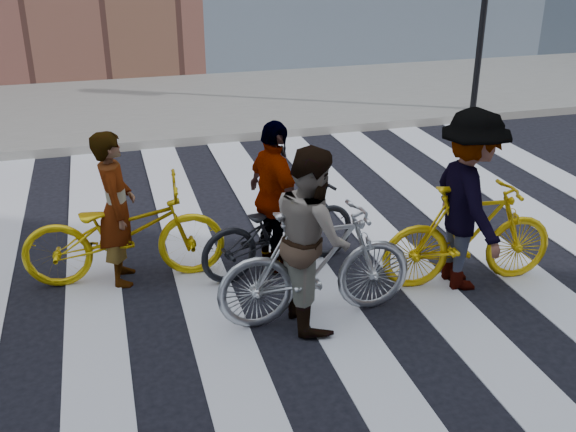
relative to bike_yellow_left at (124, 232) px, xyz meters
name	(u,v)px	position (x,y,z in m)	size (l,w,h in m)	color
ground	(362,276)	(2.39, -0.62, -0.54)	(100.00, 100.00, 0.00)	black
sidewalk_far	(227,102)	(2.39, 6.88, -0.46)	(100.00, 5.00, 0.15)	gray
zebra_crosswalk	(363,276)	(2.39, -0.62, -0.53)	(8.25, 10.00, 0.01)	silver
bike_yellow_left	(124,232)	(0.00, 0.00, 0.00)	(0.71, 2.04, 1.07)	gold
bike_silver_mid	(316,265)	(1.66, -1.26, 0.03)	(0.53, 1.88, 1.13)	#B0B4BA
bike_yellow_right	(469,235)	(3.35, -1.03, 0.01)	(0.51, 1.81, 1.09)	#E6B60C
bike_dark_rear	(280,228)	(1.59, -0.20, -0.06)	(0.63, 1.81, 0.95)	black
rider_left	(116,209)	(-0.05, 0.00, 0.27)	(0.59, 0.39, 1.61)	slate
rider_mid	(312,237)	(1.61, -1.26, 0.31)	(0.83, 0.64, 1.70)	slate
rider_right	(469,201)	(3.30, -1.03, 0.39)	(1.19, 0.69, 1.85)	slate
rider_rear	(275,198)	(1.54, -0.20, 0.29)	(0.96, 0.40, 1.64)	slate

